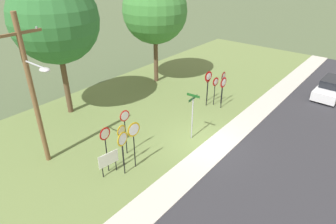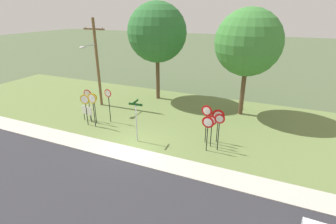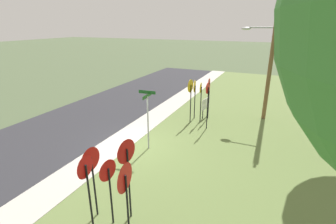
{
  "view_description": "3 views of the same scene",
  "coord_description": "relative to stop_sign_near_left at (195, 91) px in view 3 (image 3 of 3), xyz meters",
  "views": [
    {
      "loc": [
        -12.41,
        -7.26,
        9.63
      ],
      "look_at": [
        -0.98,
        2.0,
        1.78
      ],
      "focal_mm": 31.03,
      "sensor_mm": 36.0,
      "label": 1
    },
    {
      "loc": [
        7.83,
        -12.2,
        8.33
      ],
      "look_at": [
        1.29,
        2.79,
        1.67
      ],
      "focal_mm": 27.18,
      "sensor_mm": 36.0,
      "label": 2
    },
    {
      "loc": [
        9.4,
        6.15,
        5.76
      ],
      "look_at": [
        -1.05,
        1.49,
        1.69
      ],
      "focal_mm": 26.73,
      "sensor_mm": 36.0,
      "label": 3
    }
  ],
  "objects": [
    {
      "name": "stop_sign_far_left",
      "position": [
        0.73,
        -0.02,
        0.15
      ],
      "size": [
        0.76,
        0.11,
        2.64
      ],
      "rotation": [
        0.0,
        0.0,
        -0.08
      ],
      "color": "black",
      "rests_on": "grass_median"
    },
    {
      "name": "ground_plane",
      "position": [
        4.9,
        -1.58,
        -1.82
      ],
      "size": [
        160.0,
        160.0,
        0.0
      ],
      "primitive_type": "plane",
      "color": "#4C5B3D"
    },
    {
      "name": "grass_median",
      "position": [
        4.9,
        4.42,
        -1.8
      ],
      "size": [
        44.0,
        12.0,
        0.04
      ],
      "primitive_type": "cube",
      "color": "olive",
      "rests_on": "ground_plane"
    },
    {
      "name": "road_asphalt",
      "position": [
        4.9,
        -6.38,
        -1.82
      ],
      "size": [
        44.0,
        6.4,
        0.01
      ],
      "primitive_type": "cube",
      "color": "#2D2D33",
      "rests_on": "ground_plane"
    },
    {
      "name": "stop_sign_far_center",
      "position": [
        -0.37,
        0.79,
        0.06
      ],
      "size": [
        0.65,
        0.11,
        2.57
      ],
      "rotation": [
        0.0,
        0.0,
        0.06
      ],
      "color": "black",
      "rests_on": "grass_median"
    },
    {
      "name": "notice_board",
      "position": [
        -0.48,
        0.61,
        -0.95
      ],
      "size": [
        1.09,
        0.18,
        1.25
      ],
      "rotation": [
        0.0,
        0.0,
        -0.14
      ],
      "color": "black",
      "rests_on": "grass_median"
    },
    {
      "name": "sidewalk_strip",
      "position": [
        4.9,
        -2.38,
        -1.79
      ],
      "size": [
        44.0,
        1.6,
        0.06
      ],
      "primitive_type": "cube",
      "color": "#BCB7AD",
      "rests_on": "ground_plane"
    },
    {
      "name": "yield_sign_center",
      "position": [
        10.0,
        0.26,
        0.05
      ],
      "size": [
        0.65,
        0.11,
        2.48
      ],
      "rotation": [
        0.0,
        0.0,
        0.07
      ],
      "color": "black",
      "rests_on": "grass_median"
    },
    {
      "name": "stop_sign_near_right",
      "position": [
        1.27,
        1.17,
        0.13
      ],
      "size": [
        0.62,
        0.11,
        2.69
      ],
      "rotation": [
        0.0,
        0.0,
        -0.08
      ],
      "color": "black",
      "rests_on": "grass_median"
    },
    {
      "name": "street_name_post",
      "position": [
        4.77,
        -0.7,
        -0.06
      ],
      "size": [
        0.96,
        0.81,
        2.88
      ],
      "rotation": [
        0.0,
        0.0,
        0.09
      ],
      "color": "#9EA0A8",
      "rests_on": "grass_median"
    },
    {
      "name": "yield_sign_near_right",
      "position": [
        9.02,
        0.91,
        0.2
      ],
      "size": [
        0.74,
        0.15,
        2.65
      ],
      "rotation": [
        0.0,
        0.0,
        -0.17
      ],
      "color": "black",
      "rests_on": "grass_median"
    },
    {
      "name": "yield_sign_far_left",
      "position": [
        9.69,
        1.28,
        -0.04
      ],
      "size": [
        0.83,
        0.13,
        2.34
      ],
      "rotation": [
        0.0,
        0.0,
        0.1
      ],
      "color": "black",
      "rests_on": "grass_median"
    },
    {
      "name": "stop_sign_near_left",
      "position": [
        0.0,
        0.0,
        0.0
      ],
      "size": [
        0.73,
        0.14,
        2.45
      ],
      "rotation": [
        0.0,
        0.0,
        0.16
      ],
      "color": "black",
      "rests_on": "grass_median"
    },
    {
      "name": "stop_sign_far_right",
      "position": [
        0.4,
        0.52,
        -0.05
      ],
      "size": [
        0.61,
        0.12,
        2.44
      ],
      "rotation": [
        0.0,
        0.0,
        0.14
      ],
      "color": "black",
      "rests_on": "grass_median"
    },
    {
      "name": "yield_sign_near_left",
      "position": [
        9.47,
        0.56,
        -0.2
      ],
      "size": [
        0.64,
        0.13,
        2.15
      ],
      "rotation": [
        0.0,
        0.0,
        -0.15
      ],
      "color": "black",
      "rests_on": "grass_median"
    },
    {
      "name": "utility_pole",
      "position": [
        -1.79,
        3.93,
        2.37
      ],
      "size": [
        2.1,
        2.01,
        7.63
      ],
      "color": "brown",
      "rests_on": "grass_median"
    },
    {
      "name": "yield_sign_far_right",
      "position": [
        9.38,
        -0.1,
        -0.03
      ],
      "size": [
        0.76,
        0.11,
        2.35
      ],
      "rotation": [
        0.0,
        0.0,
        -0.05
      ],
      "color": "black",
      "rests_on": "grass_median"
    }
  ]
}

